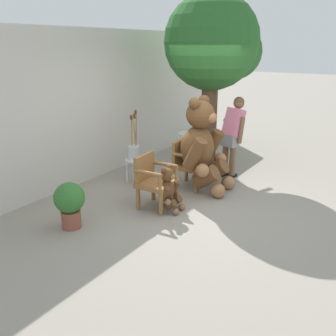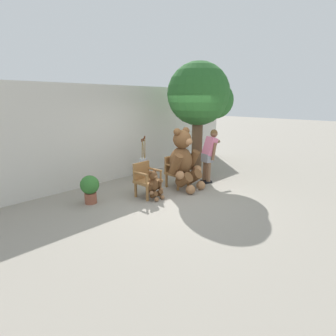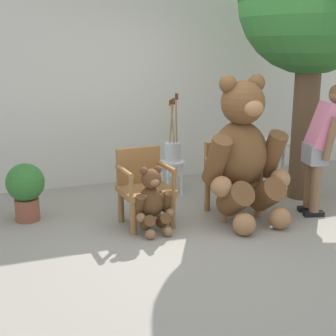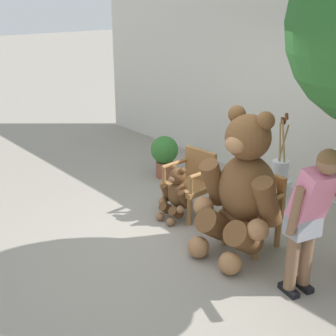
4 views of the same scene
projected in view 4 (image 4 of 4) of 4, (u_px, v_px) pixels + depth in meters
name	position (u px, v px, depth m)	size (l,w,h in m)	color
ground_plane	(189.00, 240.00, 5.65)	(60.00, 60.00, 0.00)	gray
back_wall	(316.00, 99.00, 6.60)	(10.00, 0.16, 2.80)	beige
wooden_chair_left	(192.00, 181.00, 6.21)	(0.59, 0.55, 0.86)	olive
wooden_chair_right	(256.00, 208.00, 5.43)	(0.59, 0.55, 0.86)	olive
teddy_bear_large	(242.00, 186.00, 5.13)	(1.00, 0.97, 1.67)	brown
teddy_bear_small	(176.00, 194.00, 6.08)	(0.44, 0.42, 0.73)	brown
person_visitor	(311.00, 211.00, 4.31)	(0.80, 0.48, 1.56)	black
white_stool	(279.00, 186.00, 6.32)	(0.34, 0.34, 0.46)	silver
brush_bucket	(280.00, 167.00, 6.21)	(0.22, 0.22, 0.92)	silver
potted_plant	(165.00, 154.00, 7.48)	(0.44, 0.44, 0.68)	brown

